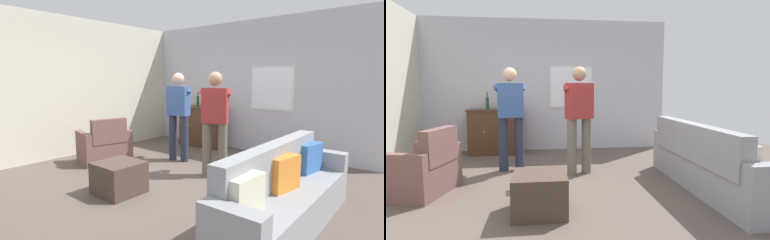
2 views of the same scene
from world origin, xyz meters
The scene contains 12 objects.
ground centered at (0.00, 0.00, 0.00)m, with size 10.40×10.40×0.00m, color brown.
wall_back_with_window centered at (0.01, 2.66, 1.40)m, with size 5.20×0.15×2.80m.
wall_side_left centered at (-2.66, 0.00, 1.40)m, with size 0.12×5.20×2.80m, color beige.
couch centered at (2.01, -0.27, 0.35)m, with size 0.57×2.44×0.89m.
armchair centered at (-1.65, 0.04, 0.29)m, with size 0.83×1.01×0.85m.
sideboard_cabinet centered at (-1.05, 2.30, 0.46)m, with size 1.11×0.49×0.92m.
bottle_wine_green centered at (-0.72, 2.34, 1.05)m, with size 0.08×0.08×0.34m.
bottle_liquor_amber centered at (-1.23, 2.34, 1.05)m, with size 0.07×0.07×0.34m.
bottle_spirits_clear centered at (-0.84, 2.30, 1.06)m, with size 0.07×0.07×0.35m.
ottoman centered at (-0.16, -0.76, 0.22)m, with size 0.58×0.58×0.44m, color #47382D.
person_standing_left centered at (-0.63, 1.01, 0.94)m, with size 0.55×0.51×1.68m.
person_standing_right centered at (0.44, 0.67, 0.94)m, with size 0.52×0.52×1.68m.
Camera 1 is at (3.15, -3.19, 1.58)m, focal length 28.00 mm.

